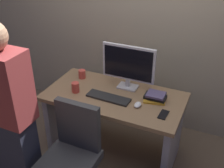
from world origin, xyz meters
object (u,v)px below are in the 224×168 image
object	(u,v)px
keyboard	(108,98)
mouse	(138,105)
office_chair	(72,161)
monitor	(128,65)
book_stack	(155,97)
cup_by_monitor	(82,74)
person_at_desk	(10,119)
cell_phone	(163,115)
cup_near_keyboard	(75,87)
desk	(114,114)

from	to	relation	value
keyboard	mouse	bearing A→B (deg)	-0.09
office_chair	monitor	xyz separation A→B (m)	(0.15, 0.88, 0.55)
mouse	book_stack	distance (m)	0.20
cup_by_monitor	office_chair	bearing A→B (deg)	-66.53
office_chair	person_at_desk	xyz separation A→B (m)	(-0.45, -0.16, 0.41)
monitor	cup_by_monitor	distance (m)	0.57
office_chair	keyboard	distance (m)	0.68
keyboard	cell_phone	xyz separation A→B (m)	(0.56, -0.04, -0.01)
monitor	keyboard	bearing A→B (deg)	-108.79
book_stack	mouse	bearing A→B (deg)	-126.05
cup_by_monitor	cup_near_keyboard	bearing A→B (deg)	-73.00
office_chair	cup_by_monitor	bearing A→B (deg)	113.47
office_chair	cup_by_monitor	size ratio (longest dim) A/B	10.09
mouse	cell_phone	xyz separation A→B (m)	(0.25, -0.03, -0.01)
person_at_desk	keyboard	world-z (taller)	person_at_desk
monitor	cup_near_keyboard	distance (m)	0.57
office_chair	cup_by_monitor	xyz separation A→B (m)	(-0.38, 0.87, 0.34)
person_at_desk	mouse	xyz separation A→B (m)	(0.81, 0.75, -0.10)
office_chair	mouse	size ratio (longest dim) A/B	9.40
cup_by_monitor	cell_phone	distance (m)	1.04
office_chair	mouse	xyz separation A→B (m)	(0.36, 0.60, 0.31)
keyboard	book_stack	world-z (taller)	book_stack
monitor	book_stack	size ratio (longest dim) A/B	2.39
desk	cell_phone	world-z (taller)	cell_phone
office_chair	book_stack	xyz separation A→B (m)	(0.48, 0.76, 0.33)
person_at_desk	cup_by_monitor	xyz separation A→B (m)	(0.07, 1.02, -0.07)
keyboard	cup_by_monitor	xyz separation A→B (m)	(-0.44, 0.26, 0.04)
cup_near_keyboard	desk	bearing A→B (deg)	15.34
mouse	cup_near_keyboard	xyz separation A→B (m)	(-0.65, -0.01, 0.03)
desk	mouse	xyz separation A→B (m)	(0.28, -0.09, 0.24)
office_chair	book_stack	distance (m)	0.96
monitor	keyboard	xyz separation A→B (m)	(-0.09, -0.27, -0.25)
mouse	cell_phone	size ratio (longest dim) A/B	0.69
cup_by_monitor	monitor	bearing A→B (deg)	1.24
keyboard	desk	bearing A→B (deg)	74.76
office_chair	cell_phone	bearing A→B (deg)	42.45
person_at_desk	book_stack	distance (m)	1.30
monitor	cell_phone	bearing A→B (deg)	-34.35
mouse	cup_near_keyboard	world-z (taller)	cup_near_keyboard
desk	cup_by_monitor	size ratio (longest dim) A/B	14.65
cup_near_keyboard	monitor	bearing A→B (deg)	33.66
cup_near_keyboard	cell_phone	bearing A→B (deg)	-1.40
keyboard	mouse	distance (m)	0.30
desk	mouse	size ratio (longest dim) A/B	13.64
monitor	cup_near_keyboard	world-z (taller)	monitor
person_at_desk	cup_by_monitor	bearing A→B (deg)	86.16
book_stack	cup_near_keyboard	bearing A→B (deg)	-167.37
mouse	cell_phone	world-z (taller)	mouse
cup_near_keyboard	cup_by_monitor	bearing A→B (deg)	107.00
keyboard	cell_phone	bearing A→B (deg)	-2.68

